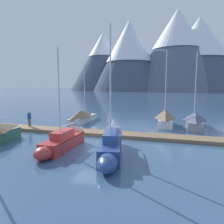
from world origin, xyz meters
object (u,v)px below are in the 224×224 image
sailboat_mid_dock_port (83,116)px  person_on_dock (29,117)px  sailboat_mid_dock_starboard (61,143)px  sailboat_far_berth (111,147)px  sailboat_outer_slip (165,118)px  sailboat_end_of_dock (194,120)px

sailboat_mid_dock_port → person_on_dock: sailboat_mid_dock_port is taller
sailboat_mid_dock_starboard → person_on_dock: size_ratio=4.40×
sailboat_mid_dock_port → sailboat_far_berth: (7.30, -11.80, -0.10)m
sailboat_mid_dock_port → sailboat_mid_dock_starboard: size_ratio=1.00×
sailboat_mid_dock_starboard → sailboat_far_berth: sailboat_far_berth is taller
sailboat_mid_dock_port → sailboat_outer_slip: sailboat_outer_slip is taller
sailboat_mid_dock_port → sailboat_end_of_dock: (13.58, 0.11, 0.12)m
sailboat_far_berth → person_on_dock: 12.85m
sailboat_mid_dock_port → person_on_dock: 6.85m
sailboat_mid_dock_starboard → person_on_dock: bearing=141.0°
sailboat_outer_slip → person_on_dock: sailboat_outer_slip is taller
sailboat_far_berth → sailboat_end_of_dock: bearing=62.2°
sailboat_mid_dock_starboard → person_on_dock: (-7.30, 5.92, 0.67)m
sailboat_mid_dock_starboard → sailboat_outer_slip: (6.98, 11.72, 0.36)m
sailboat_end_of_dock → sailboat_outer_slip: bearing=178.3°
sailboat_outer_slip → sailboat_mid_dock_starboard: bearing=-120.8°
sailboat_mid_dock_starboard → sailboat_end_of_dock: bearing=48.7°
sailboat_mid_dock_starboard → sailboat_outer_slip: size_ratio=0.85×
sailboat_far_berth → sailboat_end_of_dock: sailboat_far_berth is taller
sailboat_end_of_dock → person_on_dock: (-17.51, -5.70, 0.38)m
sailboat_far_berth → sailboat_outer_slip: bearing=75.7°
sailboat_mid_dock_starboard → sailboat_far_berth: (3.93, -0.29, 0.07)m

